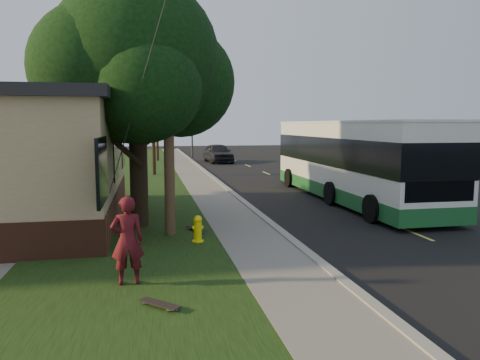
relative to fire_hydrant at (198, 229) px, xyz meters
name	(u,v)px	position (x,y,z in m)	size (l,w,h in m)	color
ground	(288,240)	(2.60, 0.00, -0.43)	(120.00, 120.00, 0.00)	black
road	(305,189)	(6.60, 10.00, -0.43)	(8.00, 80.00, 0.01)	black
curb	(229,190)	(2.60, 10.00, -0.37)	(0.25, 80.00, 0.12)	gray
sidewalk	(209,191)	(1.60, 10.00, -0.39)	(2.00, 80.00, 0.08)	slate
grass_verge	(136,193)	(-1.90, 10.00, -0.40)	(5.00, 80.00, 0.07)	black
fire_hydrant	(198,229)	(0.00, 0.00, 0.00)	(0.32, 0.32, 0.74)	yellow
utility_pole	(168,77)	(-0.71, 0.99, 4.20)	(2.86, 3.21, 9.07)	#473321
leafy_tree	(137,64)	(-1.57, 2.65, 4.73)	(6.30, 6.00, 7.80)	black
bare_tree_near	(154,142)	(-0.90, 18.00, 1.72)	(1.38, 1.21, 4.31)	black
bare_tree_far	(157,139)	(-0.40, 30.00, 1.57)	(1.38, 1.21, 4.03)	black
traffic_signal	(192,126)	(3.10, 34.00, 2.73)	(0.18, 0.22, 5.50)	#2D2D30
transit_bus	(351,158)	(7.36, 6.26, 1.40)	(2.94, 12.74, 3.44)	silver
skateboarder	(127,240)	(-1.75, -3.15, 0.54)	(0.66, 0.43, 1.81)	#4E0F18
skateboard_main	(196,229)	(0.10, 1.34, -0.30)	(0.56, 0.91, 0.08)	black
skateboard_spare	(160,304)	(-1.16, -4.53, -0.30)	(0.75, 0.75, 0.08)	black
distant_car	(218,153)	(4.74, 27.61, 0.40)	(1.96, 4.88, 1.66)	black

